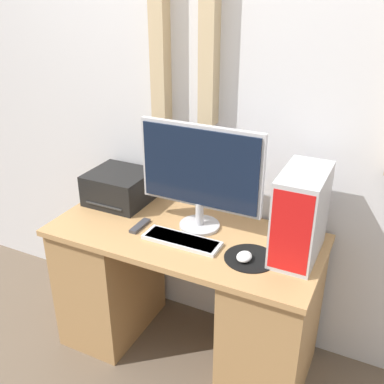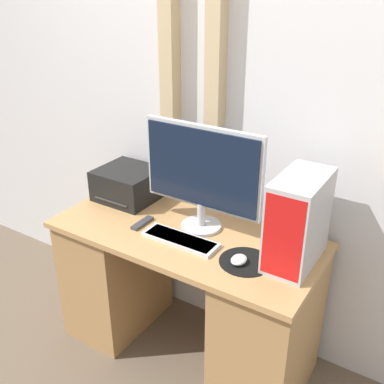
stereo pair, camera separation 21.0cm
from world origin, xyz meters
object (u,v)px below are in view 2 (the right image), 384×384
at_px(keyboard, 180,240).
at_px(printer, 128,184).
at_px(computer_tower, 298,221).
at_px(monitor, 202,172).
at_px(mouse, 239,260).
at_px(remote_control, 142,223).

bearing_deg(keyboard, printer, 155.35).
height_order(computer_tower, printer, computer_tower).
bearing_deg(monitor, mouse, -31.46).
bearing_deg(remote_control, computer_tower, 7.48).
bearing_deg(printer, mouse, -16.74).
bearing_deg(mouse, printer, 163.26).
bearing_deg(printer, monitor, -6.79).
relative_size(keyboard, remote_control, 2.62).
bearing_deg(mouse, remote_control, 175.26).
relative_size(monitor, keyboard, 1.65).
xyz_separation_m(monitor, keyboard, (-0.01, -0.17, -0.29)).
bearing_deg(mouse, keyboard, 177.22).
bearing_deg(mouse, monitor, 148.54).
bearing_deg(mouse, computer_tower, 37.24).
height_order(computer_tower, remote_control, computer_tower).
height_order(monitor, computer_tower, monitor).
distance_m(monitor, remote_control, 0.42).
distance_m(mouse, computer_tower, 0.31).
height_order(printer, remote_control, printer).
distance_m(keyboard, remote_control, 0.26).
height_order(keyboard, remote_control, keyboard).
relative_size(mouse, printer, 0.27).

